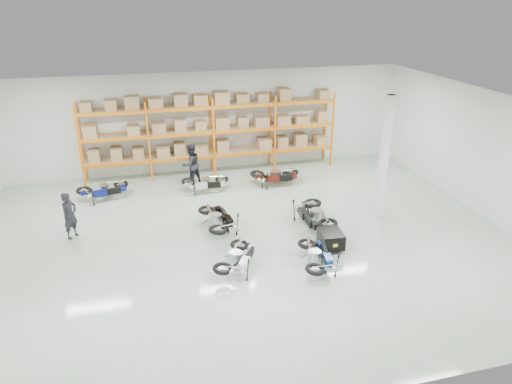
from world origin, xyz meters
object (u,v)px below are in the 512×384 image
object	(u,v)px
moto_silver_left	(238,255)
person_left	(70,215)
moto_blue_centre	(318,253)
moto_touring_right	(313,211)
moto_back_b	(205,180)
moto_back_c	(273,173)
moto_back_a	(103,187)
trailer	(331,239)
person_back	(191,164)
moto_black_far_left	(219,216)
moto_back_d	(276,173)

from	to	relation	value
moto_silver_left	person_left	distance (m)	6.02
moto_blue_centre	moto_touring_right	xyz separation A→B (m)	(0.83, 2.58, 0.08)
moto_back_b	moto_back_c	world-z (taller)	moto_back_b
moto_blue_centre	moto_back_a	size ratio (longest dim) A/B	0.98
moto_silver_left	trailer	xyz separation A→B (m)	(3.15, 0.47, -0.16)
moto_blue_centre	trailer	bearing A→B (deg)	-119.55
moto_back_c	moto_back_a	bearing A→B (deg)	101.97
moto_back_c	person_back	size ratio (longest dim) A/B	0.93
trailer	moto_back_b	size ratio (longest dim) A/B	0.87
moto_black_far_left	person_left	xyz separation A→B (m)	(-4.88, 0.77, 0.24)
moto_touring_right	person_left	xyz separation A→B (m)	(-8.16, 1.26, 0.21)
moto_black_far_left	trailer	size ratio (longest dim) A/B	1.27
moto_blue_centre	moto_back_c	distance (m)	6.68
moto_black_far_left	trailer	world-z (taller)	moto_black_far_left
moto_touring_right	trailer	distance (m)	1.62
moto_silver_left	moto_black_far_left	distance (m)	2.56
moto_back_c	person_back	bearing A→B (deg)	88.19
moto_black_far_left	moto_back_c	bearing A→B (deg)	-134.83
moto_back_c	moto_black_far_left	bearing A→B (deg)	153.59
trailer	moto_back_a	distance (m)	9.33
moto_back_b	moto_back_d	distance (m)	3.05
moto_silver_left	moto_back_c	world-z (taller)	moto_silver_left
person_back	moto_touring_right	bearing A→B (deg)	98.48
moto_touring_right	moto_back_b	world-z (taller)	moto_touring_right
moto_back_d	person_left	bearing A→B (deg)	111.98
moto_touring_right	moto_back_d	bearing A→B (deg)	94.75
moto_blue_centre	moto_touring_right	world-z (taller)	moto_touring_right
moto_silver_left	moto_back_d	xyz separation A→B (m)	(2.96, 6.07, 0.04)
moto_blue_centre	moto_silver_left	bearing A→B (deg)	-1.76
moto_blue_centre	moto_back_b	world-z (taller)	moto_blue_centre
moto_blue_centre	moto_back_b	bearing A→B (deg)	-59.36
moto_blue_centre	moto_back_a	xyz separation A→B (m)	(-6.46, 6.81, 0.01)
moto_touring_right	moto_back_c	bearing A→B (deg)	96.41
moto_silver_left	person_left	bearing A→B (deg)	-1.62
moto_touring_right	trailer	xyz separation A→B (m)	(0.00, -1.60, -0.24)
moto_silver_left	moto_back_b	xyz separation A→B (m)	(-0.08, 6.09, -0.00)
moto_back_b	moto_back_c	distance (m)	2.92
moto_black_far_left	person_left	size ratio (longest dim) A/B	1.15
moto_black_far_left	trailer	bearing A→B (deg)	142.45
moto_back_a	moto_back_c	world-z (taller)	moto_back_a
person_left	moto_back_a	bearing A→B (deg)	19.62
person_left	moto_blue_centre	bearing A→B (deg)	-81.61
moto_blue_centre	person_back	distance (m)	8.09
moto_back_b	person_left	size ratio (longest dim) A/B	1.04
moto_back_c	person_back	distance (m)	3.52
moto_back_d	moto_black_far_left	bearing A→B (deg)	141.60
person_left	person_back	xyz separation A→B (m)	(4.48, 3.73, 0.09)
moto_black_far_left	moto_back_b	size ratio (longest dim) A/B	1.11
person_back	moto_back_c	bearing A→B (deg)	136.95
moto_touring_right	moto_silver_left	bearing A→B (deg)	-144.64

